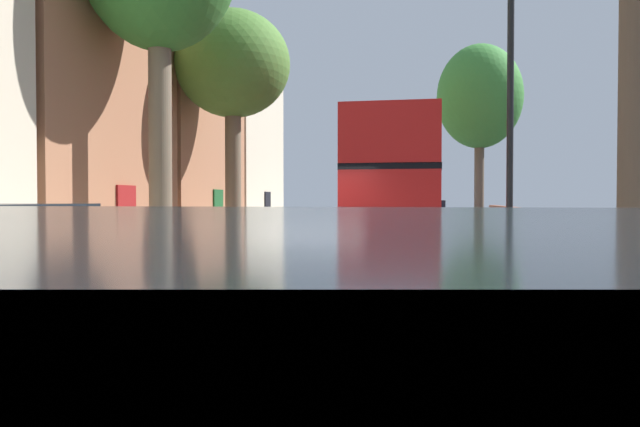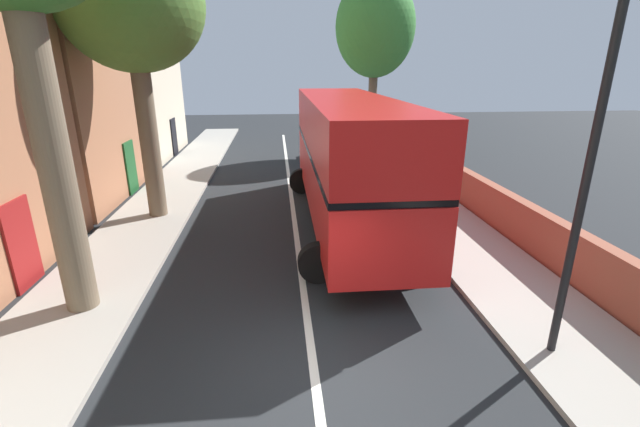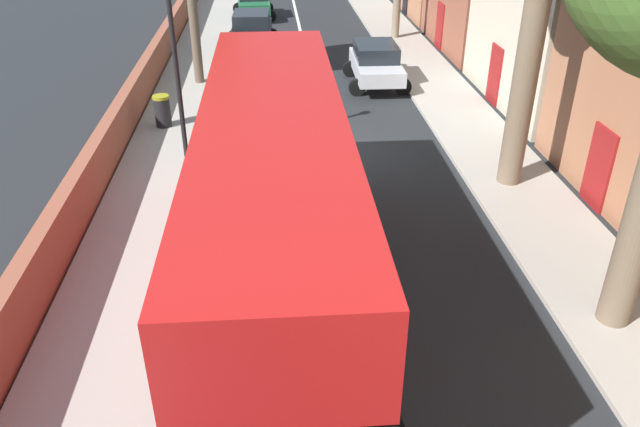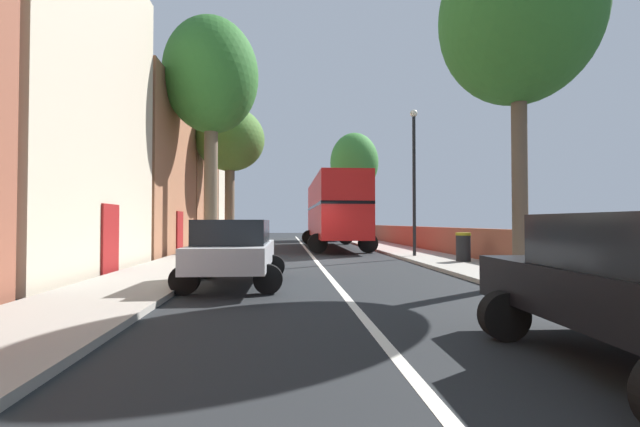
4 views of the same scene
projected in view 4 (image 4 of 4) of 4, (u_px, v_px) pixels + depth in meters
ground_plane at (315, 260)px, 16.48m from camera, size 84.00×84.00×0.00m
road_centre_line at (315, 260)px, 16.48m from camera, size 0.16×54.00×0.01m
sidewalk_left at (194, 259)px, 16.04m from camera, size 2.60×60.00×0.12m
sidewalk_right at (430, 258)px, 16.92m from camera, size 2.60×60.00×0.12m
terraced_houses_left at (104, 144)px, 16.07m from camera, size 4.07×47.68×10.52m
boundary_wall_right at (465, 243)px, 17.08m from camera, size 0.36×54.00×1.31m
double_decker_bus at (334, 209)px, 23.99m from camera, size 3.62×11.35×4.06m
parked_car_silver_left_0 at (235, 248)px, 9.81m from camera, size 2.47×4.03×1.61m
parked_car_blue_right_2 at (329, 230)px, 33.69m from camera, size 2.48×4.44×1.63m
street_tree_left_0 at (211, 78)px, 18.92m from camera, size 4.42×4.42×11.12m
street_tree_right_1 at (354, 163)px, 36.30m from camera, size 4.37×4.37×9.55m
street_tree_right_3 at (518, 18)px, 10.01m from camera, size 3.85×3.85×8.82m
street_tree_left_4 at (230, 141)px, 24.83m from camera, size 4.28×4.28×8.60m
lamppost_right at (414, 170)px, 17.22m from camera, size 0.32×0.32×6.31m
litter_bin_right at (463, 247)px, 14.72m from camera, size 0.55×0.55×1.05m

